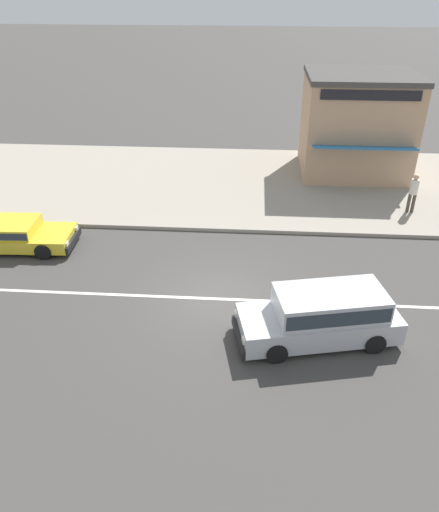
{
  "coord_description": "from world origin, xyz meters",
  "views": [
    {
      "loc": [
        0.99,
        -13.21,
        9.47
      ],
      "look_at": [
        -0.05,
        1.39,
        0.8
      ],
      "focal_mm": 35.0,
      "sensor_mm": 36.0,
      "label": 1
    }
  ],
  "objects_px": {
    "shopfront_corner_warung": "(357,124)",
    "pedestrian_near_clock": "(414,190)",
    "minivan_silver_3": "(323,314)",
    "sedan_yellow_2": "(16,234)"
  },
  "relations": [
    {
      "from": "pedestrian_near_clock",
      "to": "minivan_silver_3",
      "type": "bearing_deg",
      "value": -118.7
    },
    {
      "from": "sedan_yellow_2",
      "to": "pedestrian_near_clock",
      "type": "height_order",
      "value": "pedestrian_near_clock"
    },
    {
      "from": "minivan_silver_3",
      "to": "pedestrian_near_clock",
      "type": "xyz_separation_m",
      "value": [
        4.66,
        8.51,
        0.31
      ]
    },
    {
      "from": "pedestrian_near_clock",
      "to": "shopfront_corner_warung",
      "type": "relative_size",
      "value": 0.33
    },
    {
      "from": "sedan_yellow_2",
      "to": "minivan_silver_3",
      "type": "height_order",
      "value": "minivan_silver_3"
    },
    {
      "from": "minivan_silver_3",
      "to": "shopfront_corner_warung",
      "type": "bearing_deg",
      "value": 77.8
    },
    {
      "from": "shopfront_corner_warung",
      "to": "pedestrian_near_clock",
      "type": "bearing_deg",
      "value": -69.49
    },
    {
      "from": "shopfront_corner_warung",
      "to": "minivan_silver_3",
      "type": "bearing_deg",
      "value": -102.2
    },
    {
      "from": "sedan_yellow_2",
      "to": "pedestrian_near_clock",
      "type": "distance_m",
      "value": 16.19
    },
    {
      "from": "sedan_yellow_2",
      "to": "minivan_silver_3",
      "type": "relative_size",
      "value": 0.92
    }
  ]
}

